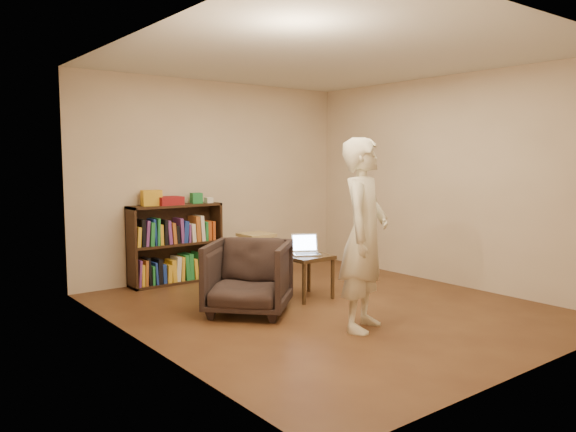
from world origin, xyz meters
TOP-DOWN VIEW (x-y plane):
  - floor at (0.00, 0.00)m, footprint 4.50×4.50m
  - ceiling at (0.00, 0.00)m, footprint 4.50×4.50m
  - wall_back at (0.00, 2.25)m, footprint 4.00×0.00m
  - wall_left at (-2.00, 0.00)m, footprint 0.00×4.50m
  - wall_right at (2.00, 0.00)m, footprint 0.00×4.50m
  - bookshelf at (-0.70, 2.09)m, footprint 1.20×0.30m
  - box_yellow at (-1.00, 2.11)m, footprint 0.26×0.21m
  - red_cloth at (-0.79, 2.06)m, footprint 0.32×0.24m
  - box_green at (-0.39, 2.10)m, footprint 0.16×0.16m
  - box_white at (-0.23, 2.05)m, footprint 0.09×0.09m
  - stool at (0.33, 1.78)m, footprint 0.40×0.40m
  - armchair at (-0.76, 0.34)m, footprint 1.14×1.14m
  - side_table at (0.11, 0.46)m, footprint 0.48×0.48m
  - laptop at (0.14, 0.52)m, footprint 0.40×0.40m
  - person at (-0.21, -0.75)m, footprint 0.77×0.67m

SIDE VIEW (x-z plane):
  - floor at x=0.00m, z-range 0.00..0.00m
  - armchair at x=-0.76m, z-range 0.00..0.75m
  - side_table at x=0.11m, z-range 0.16..0.66m
  - bookshelf at x=-0.70m, z-range -0.06..0.94m
  - stool at x=0.33m, z-range 0.18..0.76m
  - laptop at x=0.14m, z-range 0.44..0.66m
  - person at x=-0.21m, z-range 0.00..1.77m
  - box_white at x=-0.23m, z-range 1.00..1.07m
  - red_cloth at x=-0.79m, z-range 1.00..1.10m
  - box_green at x=-0.39m, z-range 1.00..1.13m
  - box_yellow at x=-1.00m, z-range 1.00..1.19m
  - wall_back at x=0.00m, z-range -0.70..3.30m
  - wall_left at x=-2.00m, z-range -0.95..3.55m
  - wall_right at x=2.00m, z-range -0.95..3.55m
  - ceiling at x=0.00m, z-range 2.60..2.60m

